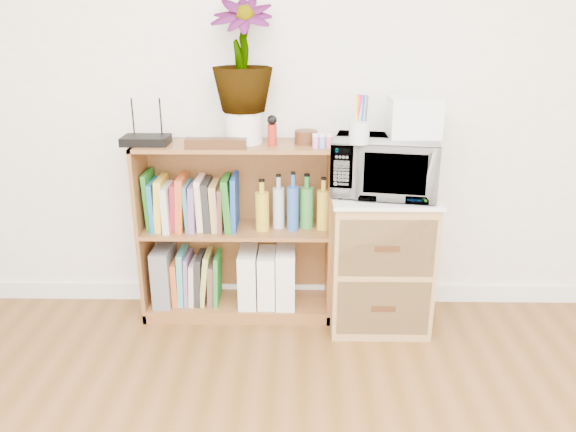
{
  "coord_description": "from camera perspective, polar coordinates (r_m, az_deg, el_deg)",
  "views": [
    {
      "loc": [
        -0.03,
        -0.66,
        1.55
      ],
      "look_at": [
        -0.07,
        1.95,
        0.62
      ],
      "focal_mm": 35.0,
      "sensor_mm": 36.0,
      "label": 1
    }
  ],
  "objects": [
    {
      "name": "wooden_bowl",
      "position": [
        2.83,
        1.82,
        8.02
      ],
      "size": [
        0.11,
        0.11,
        0.07
      ],
      "primitive_type": "cylinder",
      "color": "#3D2510",
      "rests_on": "bookshelf"
    },
    {
      "name": "trinket_box",
      "position": [
        2.75,
        -7.35,
        7.34
      ],
      "size": [
        0.29,
        0.07,
        0.05
      ],
      "primitive_type": "cube",
      "color": "#33180E",
      "rests_on": "bookshelf"
    },
    {
      "name": "magazine_holder_left",
      "position": [
        3.07,
        -4.05,
        -6.12
      ],
      "size": [
        0.1,
        0.24,
        0.3
      ],
      "primitive_type": "cube",
      "color": "white",
      "rests_on": "bookshelf"
    },
    {
      "name": "file_box",
      "position": [
        3.15,
        -12.43,
        -5.75
      ],
      "size": [
        0.09,
        0.25,
        0.32
      ],
      "primitive_type": "cube",
      "color": "slate",
      "rests_on": "bookshelf"
    },
    {
      "name": "plant_pot",
      "position": [
        2.85,
        -4.52,
        8.97
      ],
      "size": [
        0.19,
        0.19,
        0.16
      ],
      "primitive_type": "cylinder",
      "color": "white",
      "rests_on": "bookshelf"
    },
    {
      "name": "magazine_holder_mid",
      "position": [
        3.07,
        -2.14,
        -6.24
      ],
      "size": [
        0.09,
        0.23,
        0.29
      ],
      "primitive_type": "cube",
      "color": "white",
      "rests_on": "bookshelf"
    },
    {
      "name": "router",
      "position": [
        2.9,
        -14.23,
        7.48
      ],
      "size": [
        0.23,
        0.16,
        0.04
      ],
      "primitive_type": "cube",
      "color": "black",
      "rests_on": "bookshelf"
    },
    {
      "name": "cookbooks",
      "position": [
        2.96,
        -9.69,
        1.23
      ],
      "size": [
        0.48,
        0.2,
        0.3
      ],
      "color": "#20701D",
      "rests_on": "bookshelf"
    },
    {
      "name": "kokeshi_doll",
      "position": [
        2.78,
        -1.63,
        8.22
      ],
      "size": [
        0.05,
        0.05,
        0.11
      ],
      "primitive_type": "cylinder",
      "color": "maroon",
      "rests_on": "bookshelf"
    },
    {
      "name": "wicker_unit",
      "position": [
        2.98,
        9.22,
        -4.47
      ],
      "size": [
        0.5,
        0.45,
        0.7
      ],
      "primitive_type": "cube",
      "color": "#9E7542",
      "rests_on": "ground"
    },
    {
      "name": "pen_cup",
      "position": [
        2.63,
        7.25,
        8.41
      ],
      "size": [
        0.09,
        0.09,
        0.1
      ],
      "primitive_type": "cylinder",
      "color": "silver",
      "rests_on": "microwave"
    },
    {
      "name": "liquor_bottles",
      "position": [
        2.91,
        1.15,
        1.36
      ],
      "size": [
        0.46,
        0.07,
        0.3
      ],
      "color": "gold",
      "rests_on": "bookshelf"
    },
    {
      "name": "lower_books",
      "position": [
        3.12,
        -9.24,
        -6.25
      ],
      "size": [
        0.26,
        0.19,
        0.3
      ],
      "color": "#CF5B24",
      "rests_on": "bookshelf"
    },
    {
      "name": "potted_plant",
      "position": [
        2.8,
        -4.71,
        15.93
      ],
      "size": [
        0.3,
        0.3,
        0.53
      ],
      "primitive_type": "imported",
      "color": "#3F7B31",
      "rests_on": "plant_pot"
    },
    {
      "name": "magazine_holder_right",
      "position": [
        3.06,
        -0.24,
        -6.06
      ],
      "size": [
        0.1,
        0.25,
        0.32
      ],
      "primitive_type": "cube",
      "color": "white",
      "rests_on": "bookshelf"
    },
    {
      "name": "small_appliance",
      "position": [
        2.82,
        12.7,
        9.77
      ],
      "size": [
        0.24,
        0.2,
        0.19
      ],
      "primitive_type": "cube",
      "color": "white",
      "rests_on": "microwave"
    },
    {
      "name": "white_bowl",
      "position": [
        2.84,
        -9.05,
        7.46
      ],
      "size": [
        0.13,
        0.13,
        0.03
      ],
      "primitive_type": "imported",
      "color": "white",
      "rests_on": "bookshelf"
    },
    {
      "name": "paint_jars",
      "position": [
        2.74,
        3.51,
        7.44
      ],
      "size": [
        0.1,
        0.04,
        0.05
      ],
      "primitive_type": "cube",
      "color": "pink",
      "rests_on": "bookshelf"
    },
    {
      "name": "microwave",
      "position": [
        2.8,
        9.81,
        5.0
      ],
      "size": [
        0.55,
        0.43,
        0.28
      ],
      "primitive_type": "imported",
      "rotation": [
        0.0,
        0.0,
        -0.18
      ],
      "color": "silver",
      "rests_on": "wicker_unit"
    },
    {
      "name": "skirting_board",
      "position": [
        3.27,
        1.4,
        -7.73
      ],
      "size": [
        4.0,
        0.02,
        0.1
      ],
      "primitive_type": "cube",
      "color": "white",
      "rests_on": "ground"
    },
    {
      "name": "bookshelf",
      "position": [
        2.98,
        -5.26,
        -1.63
      ],
      "size": [
        1.0,
        0.3,
        0.95
      ],
      "primitive_type": "cube",
      "color": "brown",
      "rests_on": "ground"
    }
  ]
}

